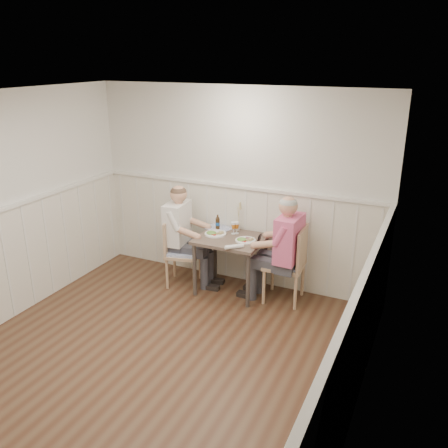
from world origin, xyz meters
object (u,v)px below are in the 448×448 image
at_px(chair_left, 179,250).
at_px(grass_vase, 238,217).
at_px(chair_right, 289,262).
at_px(man_in_pink, 285,259).
at_px(diner_cream, 181,242).
at_px(beer_bottle, 218,223).
at_px(dining_table, 231,246).

distance_m(chair_left, grass_vase, 0.90).
bearing_deg(grass_vase, chair_right, -16.19).
height_order(man_in_pink, diner_cream, man_in_pink).
bearing_deg(man_in_pink, grass_vase, 158.09).
bearing_deg(beer_bottle, man_in_pink, -12.00).
bearing_deg(chair_right, diner_cream, -176.22).
relative_size(chair_left, beer_bottle, 4.48).
height_order(dining_table, beer_bottle, beer_bottle).
bearing_deg(chair_right, grass_vase, 163.81).
bearing_deg(beer_bottle, grass_vase, 19.48).
bearing_deg(chair_left, beer_bottle, 34.58).
bearing_deg(chair_right, man_in_pink, -118.23).
bearing_deg(diner_cream, chair_left, -86.40).
bearing_deg(chair_right, dining_table, -174.82).
bearing_deg(diner_cream, man_in_pink, 0.98).
relative_size(dining_table, beer_bottle, 4.12).
xyz_separation_m(chair_left, man_in_pink, (1.44, 0.08, 0.10)).
height_order(dining_table, man_in_pink, man_in_pink).
height_order(chair_right, grass_vase, grass_vase).
bearing_deg(beer_bottle, chair_right, -7.67).
xyz_separation_m(diner_cream, beer_bottle, (0.43, 0.24, 0.26)).
relative_size(dining_table, chair_left, 0.92).
xyz_separation_m(man_in_pink, diner_cream, (-1.44, -0.02, -0.01)).
height_order(chair_left, grass_vase, grass_vase).
height_order(chair_left, diner_cream, diner_cream).
bearing_deg(man_in_pink, chair_right, 61.77).
xyz_separation_m(dining_table, man_in_pink, (0.73, -0.00, -0.05)).
relative_size(beer_bottle, grass_vase, 0.50).
distance_m(dining_table, beer_bottle, 0.40).
relative_size(diner_cream, grass_vase, 3.38).
bearing_deg(chair_right, chair_left, -174.04).
xyz_separation_m(man_in_pink, beer_bottle, (-1.01, 0.21, 0.25)).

